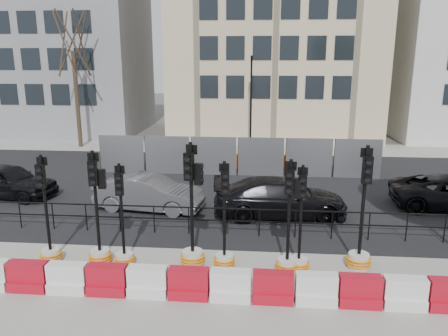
# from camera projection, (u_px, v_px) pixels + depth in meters

# --- Properties ---
(ground) EXTENTS (120.00, 120.00, 0.00)m
(ground) POSITION_uv_depth(u_px,v_px,m) (220.00, 251.00, 13.71)
(ground) COLOR #51514C
(ground) RESTS_ON ground
(sidewalk_near) EXTENTS (40.00, 6.00, 0.02)m
(sidewalk_near) POSITION_uv_depth(u_px,v_px,m) (209.00, 302.00, 10.81)
(sidewalk_near) COLOR gray
(sidewalk_near) RESTS_ON ground
(road) EXTENTS (40.00, 14.00, 0.03)m
(road) POSITION_uv_depth(u_px,v_px,m) (235.00, 186.00, 20.46)
(road) COLOR black
(road) RESTS_ON ground
(sidewalk_far) EXTENTS (40.00, 4.00, 0.02)m
(sidewalk_far) POSITION_uv_depth(u_px,v_px,m) (243.00, 148.00, 29.15)
(sidewalk_far) COLOR gray
(sidewalk_far) RESTS_ON ground
(building_grey) EXTENTS (11.00, 9.06, 14.00)m
(building_grey) POSITION_uv_depth(u_px,v_px,m) (70.00, 43.00, 34.38)
(building_grey) COLOR gray
(building_grey) RESTS_ON ground
(building_cream) EXTENTS (15.00, 10.06, 18.00)m
(building_cream) POSITION_uv_depth(u_px,v_px,m) (275.00, 14.00, 32.53)
(building_cream) COLOR beige
(building_cream) RESTS_ON ground
(kerb_railing) EXTENTS (18.00, 0.04, 1.00)m
(kerb_railing) POSITION_uv_depth(u_px,v_px,m) (224.00, 217.00, 14.69)
(kerb_railing) COLOR black
(kerb_railing) RESTS_ON ground
(heras_fencing) EXTENTS (14.33, 1.72, 2.00)m
(heras_fencing) POSITION_uv_depth(u_px,v_px,m) (238.00, 159.00, 23.00)
(heras_fencing) COLOR gray
(heras_fencing) RESTS_ON ground
(lamp_post_far) EXTENTS (0.12, 0.56, 6.00)m
(lamp_post_far) POSITION_uv_depth(u_px,v_px,m) (251.00, 101.00, 27.33)
(lamp_post_far) COLOR black
(lamp_post_far) RESTS_ON ground
(tree_bare_far) EXTENTS (2.00, 2.00, 9.00)m
(tree_bare_far) POSITION_uv_depth(u_px,v_px,m) (73.00, 45.00, 27.95)
(tree_bare_far) COLOR #473828
(tree_bare_far) RESTS_ON ground
(barrier_row) EXTENTS (14.65, 0.50, 0.80)m
(barrier_row) POSITION_uv_depth(u_px,v_px,m) (210.00, 285.00, 10.91)
(barrier_row) COLOR red
(barrier_row) RESTS_ON ground
(traffic_signal_a) EXTENTS (0.64, 0.64, 3.26)m
(traffic_signal_a) POSITION_uv_depth(u_px,v_px,m) (49.00, 241.00, 12.81)
(traffic_signal_a) COLOR silver
(traffic_signal_a) RESTS_ON ground
(traffic_signal_b) EXTENTS (0.67, 0.67, 3.40)m
(traffic_signal_b) POSITION_uv_depth(u_px,v_px,m) (99.00, 238.00, 12.69)
(traffic_signal_b) COLOR silver
(traffic_signal_b) RESTS_ON ground
(traffic_signal_c) EXTENTS (0.60, 0.60, 3.06)m
(traffic_signal_c) POSITION_uv_depth(u_px,v_px,m) (124.00, 245.00, 12.60)
(traffic_signal_c) COLOR silver
(traffic_signal_c) RESTS_ON ground
(traffic_signal_d) EXTENTS (0.72, 0.72, 3.67)m
(traffic_signal_d) POSITION_uv_depth(u_px,v_px,m) (192.00, 237.00, 12.55)
(traffic_signal_d) COLOR silver
(traffic_signal_d) RESTS_ON ground
(traffic_signal_e) EXTENTS (0.62, 0.62, 3.16)m
(traffic_signal_e) POSITION_uv_depth(u_px,v_px,m) (224.00, 246.00, 12.49)
(traffic_signal_e) COLOR silver
(traffic_signal_e) RESTS_ON ground
(traffic_signal_f) EXTENTS (0.65, 0.65, 3.29)m
(traffic_signal_f) POSITION_uv_depth(u_px,v_px,m) (288.00, 247.00, 12.15)
(traffic_signal_f) COLOR silver
(traffic_signal_f) RESTS_ON ground
(traffic_signal_g) EXTENTS (0.61, 0.61, 3.10)m
(traffic_signal_g) POSITION_uv_depth(u_px,v_px,m) (299.00, 250.00, 12.29)
(traffic_signal_g) COLOR silver
(traffic_signal_g) RESTS_ON ground
(traffic_signal_h) EXTENTS (0.71, 0.71, 3.61)m
(traffic_signal_h) POSITION_uv_depth(u_px,v_px,m) (360.00, 244.00, 12.42)
(traffic_signal_h) COLOR silver
(traffic_signal_h) RESTS_ON ground
(car_a) EXTENTS (3.25, 4.90, 1.46)m
(car_a) POSITION_uv_depth(u_px,v_px,m) (8.00, 181.00, 18.82)
(car_a) COLOR black
(car_a) RESTS_ON ground
(car_b) EXTENTS (2.65, 4.67, 1.41)m
(car_b) POSITION_uv_depth(u_px,v_px,m) (149.00, 193.00, 17.20)
(car_b) COLOR #505055
(car_b) RESTS_ON ground
(car_c) EXTENTS (2.97, 5.41, 1.46)m
(car_c) POSITION_uv_depth(u_px,v_px,m) (280.00, 198.00, 16.54)
(car_c) COLOR black
(car_c) RESTS_ON ground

